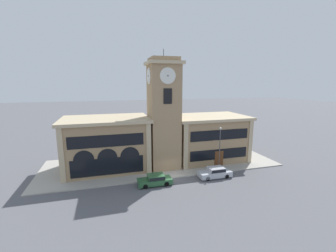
# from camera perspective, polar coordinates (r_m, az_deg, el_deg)

# --- Properties ---
(ground_plane) EXTENTS (300.00, 300.00, 0.00)m
(ground_plane) POSITION_cam_1_polar(r_m,az_deg,el_deg) (32.72, 1.15, -13.25)
(ground_plane) COLOR #56565B
(sidewalk_kerb) EXTENTS (37.89, 12.74, 0.15)m
(sidewalk_kerb) POSITION_cam_1_polar(r_m,az_deg,el_deg) (38.38, -1.67, -9.40)
(sidewalk_kerb) COLOR #A39E93
(sidewalk_kerb) RESTS_ON ground_plane
(clock_tower) EXTENTS (5.14, 5.14, 18.28)m
(clock_tower) POSITION_cam_1_polar(r_m,az_deg,el_deg) (34.74, -1.08, 2.95)
(clock_tower) COLOR #9E7F5B
(clock_tower) RESTS_ON ground_plane
(town_hall_left_wing) EXTENTS (13.13, 8.93, 8.14)m
(town_hall_left_wing) POSITION_cam_1_polar(r_m,az_deg,el_deg) (36.34, -15.30, -4.31)
(town_hall_left_wing) COLOR #9E7F5B
(town_hall_left_wing) RESTS_ON ground_plane
(town_hall_right_wing) EXTENTS (12.83, 8.93, 7.79)m
(town_hall_right_wing) POSITION_cam_1_polar(r_m,az_deg,el_deg) (40.32, 10.14, -2.86)
(town_hall_right_wing) COLOR #9E7F5B
(town_hall_right_wing) RESTS_ON ground_plane
(parked_car_near) EXTENTS (4.53, 1.86, 1.41)m
(parked_car_near) POSITION_cam_1_polar(r_m,az_deg,el_deg) (30.72, -3.28, -13.44)
(parked_car_near) COLOR #285633
(parked_car_near) RESTS_ON ground_plane
(parked_car_mid) EXTENTS (4.74, 1.84, 1.49)m
(parked_car_mid) POSITION_cam_1_polar(r_m,az_deg,el_deg) (33.57, 11.90, -11.43)
(parked_car_mid) COLOR #B2B7C1
(parked_car_mid) RESTS_ON ground_plane
(street_lamp) EXTENTS (0.36, 0.36, 6.77)m
(street_lamp) POSITION_cam_1_polar(r_m,az_deg,el_deg) (34.79, 13.03, -4.20)
(street_lamp) COLOR #4C4C51
(street_lamp) RESTS_ON sidewalk_kerb
(bollard) EXTENTS (0.18, 0.18, 1.06)m
(bollard) POSITION_cam_1_polar(r_m,az_deg,el_deg) (35.11, 11.44, -10.57)
(bollard) COLOR black
(bollard) RESTS_ON sidewalk_kerb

